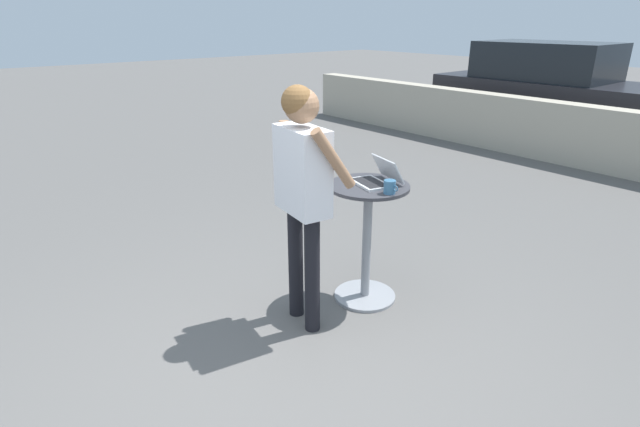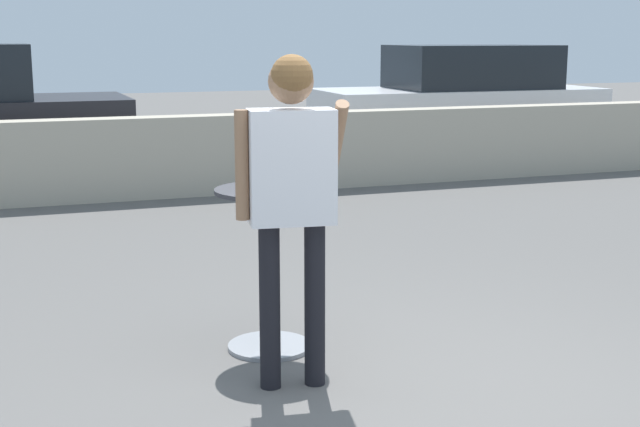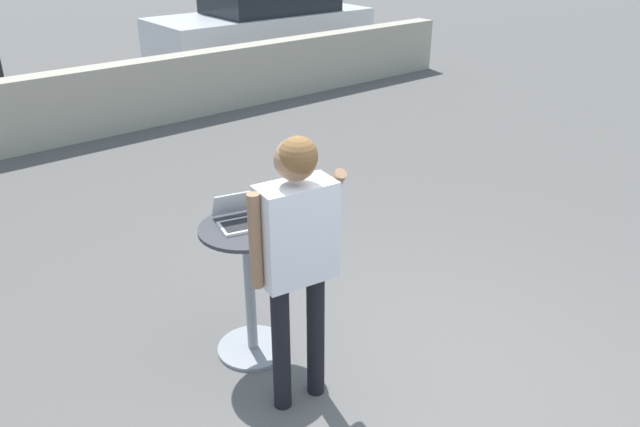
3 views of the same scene
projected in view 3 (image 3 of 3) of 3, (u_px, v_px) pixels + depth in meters
name	position (u px, v px, depth m)	size (l,w,h in m)	color
ground_plane	(421.00, 407.00, 3.87)	(50.00, 50.00, 0.00)	#5B5956
pavement_kerb	(57.00, 109.00, 8.12)	(14.15, 0.35, 0.92)	#B2A893
cafe_table	(249.00, 281.00, 4.14)	(0.62, 0.62, 0.96)	gray
laptop	(242.00, 217.00, 3.99)	(0.39, 0.37, 0.19)	silver
coffee_mug	(278.00, 211.00, 4.05)	(0.12, 0.09, 0.10)	#336084
standing_person	(297.00, 242.00, 3.46)	(0.60, 0.35, 1.74)	black
parked_car_near_street	(265.00, 22.00, 12.08)	(4.34, 1.90, 1.67)	silver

